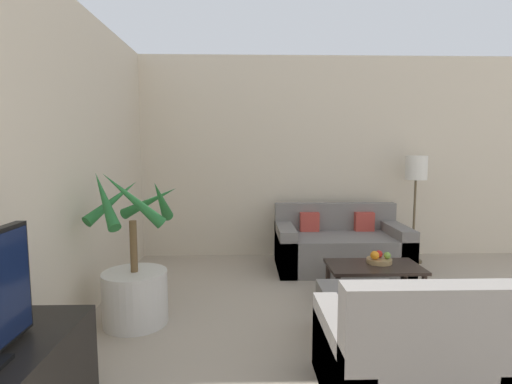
{
  "coord_description": "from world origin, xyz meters",
  "views": [
    {
      "loc": [
        -1.72,
        0.89,
        1.49
      ],
      "look_at": [
        -1.59,
        5.25,
        1.0
      ],
      "focal_mm": 28.0,
      "sensor_mm": 36.0,
      "label": 1
    }
  ],
  "objects_px": {
    "coffee_table": "(374,270)",
    "apple_green": "(387,255)",
    "potted_palm": "(135,280)",
    "armchair": "(405,362)",
    "apple_red": "(379,254)",
    "fruit_bowl": "(379,261)",
    "floor_lamp": "(416,175)",
    "orange_fruit": "(375,255)",
    "ottoman": "(361,315)",
    "sofa_loveseat": "(340,247)"
  },
  "relations": [
    {
      "from": "coffee_table",
      "to": "armchair",
      "type": "relative_size",
      "value": 0.99
    },
    {
      "from": "orange_fruit",
      "to": "armchair",
      "type": "height_order",
      "value": "armchair"
    },
    {
      "from": "potted_palm",
      "to": "fruit_bowl",
      "type": "height_order",
      "value": "potted_palm"
    },
    {
      "from": "sofa_loveseat",
      "to": "apple_green",
      "type": "bearing_deg",
      "value": -76.03
    },
    {
      "from": "sofa_loveseat",
      "to": "ottoman",
      "type": "relative_size",
      "value": 2.52
    },
    {
      "from": "fruit_bowl",
      "to": "armchair",
      "type": "distance_m",
      "value": 1.76
    },
    {
      "from": "coffee_table",
      "to": "apple_green",
      "type": "height_order",
      "value": "apple_green"
    },
    {
      "from": "sofa_loveseat",
      "to": "coffee_table",
      "type": "xyz_separation_m",
      "value": [
        0.09,
        -1.03,
        0.03
      ]
    },
    {
      "from": "coffee_table",
      "to": "apple_red",
      "type": "height_order",
      "value": "apple_red"
    },
    {
      "from": "orange_fruit",
      "to": "potted_palm",
      "type": "bearing_deg",
      "value": -166.57
    },
    {
      "from": "fruit_bowl",
      "to": "apple_red",
      "type": "xyz_separation_m",
      "value": [
        0.01,
        0.04,
        0.06
      ]
    },
    {
      "from": "fruit_bowl",
      "to": "orange_fruit",
      "type": "distance_m",
      "value": 0.09
    },
    {
      "from": "apple_green",
      "to": "ottoman",
      "type": "height_order",
      "value": "apple_green"
    },
    {
      "from": "apple_green",
      "to": "ottoman",
      "type": "distance_m",
      "value": 1.04
    },
    {
      "from": "coffee_table",
      "to": "fruit_bowl",
      "type": "bearing_deg",
      "value": 44.91
    },
    {
      "from": "apple_red",
      "to": "apple_green",
      "type": "relative_size",
      "value": 1.09
    },
    {
      "from": "apple_red",
      "to": "ottoman",
      "type": "xyz_separation_m",
      "value": [
        -0.44,
        -0.92,
        -0.23
      ]
    },
    {
      "from": "floor_lamp",
      "to": "apple_green",
      "type": "distance_m",
      "value": 1.59
    },
    {
      "from": "apple_green",
      "to": "armchair",
      "type": "relative_size",
      "value": 0.08
    },
    {
      "from": "sofa_loveseat",
      "to": "armchair",
      "type": "distance_m",
      "value": 2.67
    },
    {
      "from": "orange_fruit",
      "to": "sofa_loveseat",
      "type": "bearing_deg",
      "value": 96.18
    },
    {
      "from": "apple_green",
      "to": "orange_fruit",
      "type": "relative_size",
      "value": 0.8
    },
    {
      "from": "apple_red",
      "to": "armchair",
      "type": "distance_m",
      "value": 1.8
    },
    {
      "from": "floor_lamp",
      "to": "coffee_table",
      "type": "distance_m",
      "value": 1.77
    },
    {
      "from": "potted_palm",
      "to": "armchair",
      "type": "xyz_separation_m",
      "value": [
        1.84,
        -1.15,
        -0.11
      ]
    },
    {
      "from": "potted_palm",
      "to": "floor_lamp",
      "type": "height_order",
      "value": "floor_lamp"
    },
    {
      "from": "apple_green",
      "to": "ottoman",
      "type": "bearing_deg",
      "value": -120.24
    },
    {
      "from": "floor_lamp",
      "to": "apple_red",
      "type": "xyz_separation_m",
      "value": [
        -0.84,
        -1.15,
        -0.71
      ]
    },
    {
      "from": "sofa_loveseat",
      "to": "floor_lamp",
      "type": "bearing_deg",
      "value": 12.73
    },
    {
      "from": "floor_lamp",
      "to": "potted_palm",
      "type": "bearing_deg",
      "value": -150.81
    },
    {
      "from": "orange_fruit",
      "to": "coffee_table",
      "type": "bearing_deg",
      "value": -111.76
    },
    {
      "from": "ottoman",
      "to": "potted_palm",
      "type": "bearing_deg",
      "value": 169.86
    },
    {
      "from": "apple_red",
      "to": "potted_palm",
      "type": "bearing_deg",
      "value": -165.39
    },
    {
      "from": "coffee_table",
      "to": "orange_fruit",
      "type": "height_order",
      "value": "orange_fruit"
    },
    {
      "from": "sofa_loveseat",
      "to": "coffee_table",
      "type": "relative_size",
      "value": 1.74
    },
    {
      "from": "orange_fruit",
      "to": "floor_lamp",
      "type": "bearing_deg",
      "value": 53.24
    },
    {
      "from": "coffee_table",
      "to": "armchair",
      "type": "bearing_deg",
      "value": -102.05
    },
    {
      "from": "potted_palm",
      "to": "sofa_loveseat",
      "type": "relative_size",
      "value": 0.85
    },
    {
      "from": "fruit_bowl",
      "to": "coffee_table",
      "type": "bearing_deg",
      "value": -135.09
    },
    {
      "from": "armchair",
      "to": "ottoman",
      "type": "bearing_deg",
      "value": 90.75
    },
    {
      "from": "sofa_loveseat",
      "to": "ottoman",
      "type": "xyz_separation_m",
      "value": [
        -0.27,
        -1.84,
        -0.07
      ]
    },
    {
      "from": "potted_palm",
      "to": "armchair",
      "type": "bearing_deg",
      "value": -31.93
    },
    {
      "from": "orange_fruit",
      "to": "ottoman",
      "type": "bearing_deg",
      "value": -113.81
    },
    {
      "from": "coffee_table",
      "to": "orange_fruit",
      "type": "distance_m",
      "value": 0.14
    },
    {
      "from": "potted_palm",
      "to": "floor_lamp",
      "type": "relative_size",
      "value": 0.96
    },
    {
      "from": "potted_palm",
      "to": "ottoman",
      "type": "bearing_deg",
      "value": -10.14
    },
    {
      "from": "orange_fruit",
      "to": "armchair",
      "type": "distance_m",
      "value": 1.72
    },
    {
      "from": "potted_palm",
      "to": "sofa_loveseat",
      "type": "height_order",
      "value": "potted_palm"
    },
    {
      "from": "fruit_bowl",
      "to": "apple_red",
      "type": "distance_m",
      "value": 0.07
    },
    {
      "from": "floor_lamp",
      "to": "coffee_table",
      "type": "bearing_deg",
      "value": -126.27
    }
  ]
}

